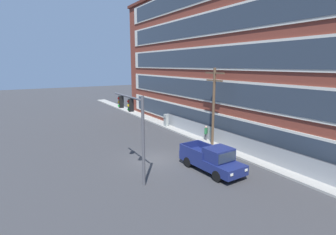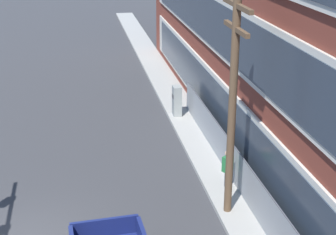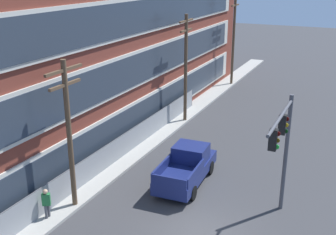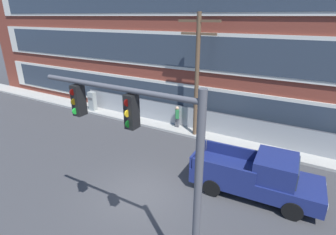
# 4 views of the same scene
# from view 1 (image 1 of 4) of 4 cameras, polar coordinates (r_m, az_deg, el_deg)

# --- Properties ---
(ground_plane) EXTENTS (160.00, 160.00, 0.00)m
(ground_plane) POSITION_cam_1_polar(r_m,az_deg,el_deg) (22.79, -2.87, -9.16)
(ground_plane) COLOR #38383A
(sidewalk_building_side) EXTENTS (80.00, 1.69, 0.16)m
(sidewalk_building_side) POSITION_cam_1_polar(r_m,az_deg,el_deg) (26.72, 11.07, -6.04)
(sidewalk_building_side) COLOR #9E9B93
(sidewalk_building_side) RESTS_ON ground
(brick_mill_building) EXTENTS (55.05, 12.37, 17.49)m
(brick_mill_building) POSITION_cam_1_polar(r_m,az_deg,el_deg) (28.52, 26.78, 11.74)
(brick_mill_building) COLOR brown
(brick_mill_building) RESTS_ON ground
(chain_link_fence) EXTENTS (28.24, 0.06, 1.64)m
(chain_link_fence) POSITION_cam_1_polar(r_m,az_deg,el_deg) (24.45, 17.04, -6.14)
(chain_link_fence) COLOR gray
(chain_link_fence) RESTS_ON ground
(traffic_signal_mast) EXTENTS (5.06, 0.43, 6.08)m
(traffic_signal_mast) POSITION_cam_1_polar(r_m,az_deg,el_deg) (18.22, -7.41, -0.44)
(traffic_signal_mast) COLOR #4C4C51
(traffic_signal_mast) RESTS_ON ground
(pickup_truck_navy) EXTENTS (5.59, 2.38, 2.04)m
(pickup_truck_navy) POSITION_cam_1_polar(r_m,az_deg,el_deg) (20.34, 9.64, -9.01)
(pickup_truck_navy) COLOR navy
(pickup_truck_navy) RESTS_ON ground
(utility_pole_near_corner) EXTENTS (2.60, 0.26, 7.73)m
(utility_pole_near_corner) POSITION_cam_1_polar(r_m,az_deg,el_deg) (25.83, 9.90, 3.07)
(utility_pole_near_corner) COLOR brown
(utility_pole_near_corner) RESTS_ON ground
(electrical_cabinet) EXTENTS (0.60, 0.43, 1.71)m
(electrical_cabinet) POSITION_cam_1_polar(r_m,az_deg,el_deg) (33.99, -0.42, -0.71)
(electrical_cabinet) COLOR #939993
(electrical_cabinet) RESTS_ON ground
(pedestrian_near_cabinet) EXTENTS (0.42, 0.47, 1.69)m
(pedestrian_near_cabinet) POSITION_cam_1_polar(r_m,az_deg,el_deg) (27.95, 8.26, -3.26)
(pedestrian_near_cabinet) COLOR #4C4C51
(pedestrian_near_cabinet) RESTS_ON ground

